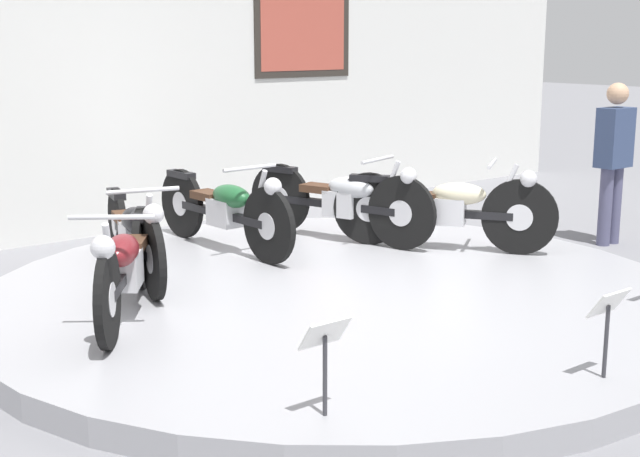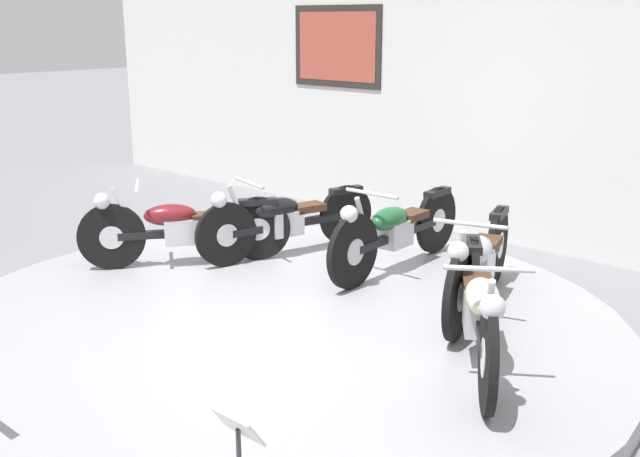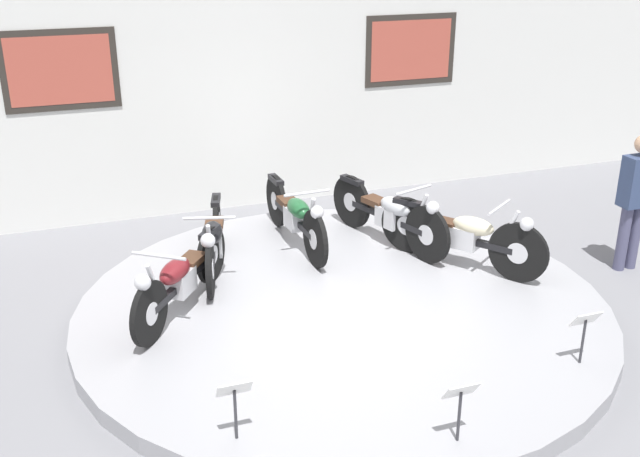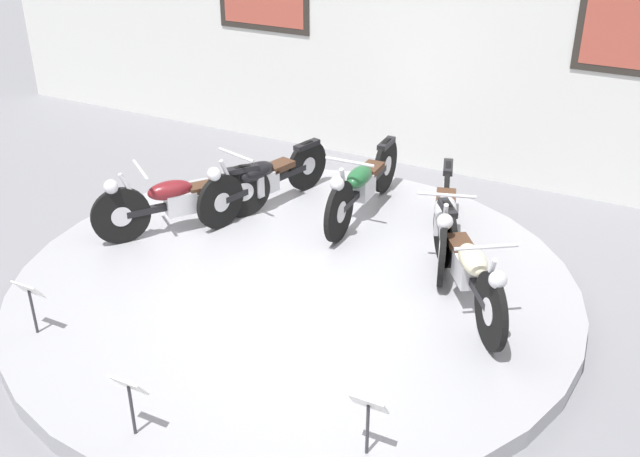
{
  "view_description": "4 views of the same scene",
  "coord_description": "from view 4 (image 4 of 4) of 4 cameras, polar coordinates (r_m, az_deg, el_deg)",
  "views": [
    {
      "loc": [
        -4.19,
        -5.03,
        2.04
      ],
      "look_at": [
        0.02,
        0.22,
        0.59
      ],
      "focal_mm": 50.0,
      "sensor_mm": 36.0,
      "label": 1
    },
    {
      "loc": [
        3.85,
        -3.78,
        2.4
      ],
      "look_at": [
        0.21,
        0.29,
        0.87
      ],
      "focal_mm": 42.0,
      "sensor_mm": 36.0,
      "label": 2
    },
    {
      "loc": [
        -2.51,
        -6.31,
        3.74
      ],
      "look_at": [
        -0.19,
        0.16,
        0.95
      ],
      "focal_mm": 42.0,
      "sensor_mm": 36.0,
      "label": 3
    },
    {
      "loc": [
        3.02,
        -5.33,
        3.95
      ],
      "look_at": [
        0.13,
        0.29,
        0.62
      ],
      "focal_mm": 42.0,
      "sensor_mm": 36.0,
      "label": 4
    }
  ],
  "objects": [
    {
      "name": "back_wall",
      "position": [
        9.68,
        8.73,
        15.16
      ],
      "size": [
        14.0,
        0.22,
        3.77
      ],
      "color": "silver",
      "rests_on": "ground_plane"
    },
    {
      "name": "info_placard_front_left",
      "position": [
        6.72,
        -21.23,
        -4.83
      ],
      "size": [
        0.26,
        0.11,
        0.51
      ],
      "color": "#333338",
      "rests_on": "display_platform"
    },
    {
      "name": "motorcycle_silver",
      "position": [
        7.61,
        9.48,
        1.02
      ],
      "size": [
        0.71,
        1.94,
        0.81
      ],
      "color": "black",
      "rests_on": "display_platform"
    },
    {
      "name": "motorcycle_cream",
      "position": [
        6.77,
        11.21,
        -2.78
      ],
      "size": [
        1.19,
        1.69,
        0.81
      ],
      "color": "black",
      "rests_on": "display_platform"
    },
    {
      "name": "motorcycle_black",
      "position": [
        8.42,
        -4.36,
        3.85
      ],
      "size": [
        0.66,
        1.9,
        0.78
      ],
      "color": "black",
      "rests_on": "display_platform"
    },
    {
      "name": "motorcycle_green",
      "position": [
        8.24,
        3.26,
        3.48
      ],
      "size": [
        0.54,
        2.0,
        0.8
      ],
      "color": "black",
      "rests_on": "display_platform"
    },
    {
      "name": "ground_plane",
      "position": [
        7.29,
        -1.92,
        -5.03
      ],
      "size": [
        60.0,
        60.0,
        0.0
      ],
      "primitive_type": "plane",
      "color": "slate"
    },
    {
      "name": "info_placard_front_right",
      "position": [
        5.15,
        3.69,
        -13.75
      ],
      "size": [
        0.26,
        0.11,
        0.51
      ],
      "color": "#333338",
      "rests_on": "display_platform"
    },
    {
      "name": "display_platform",
      "position": [
        7.24,
        -1.93,
        -4.47
      ],
      "size": [
        5.39,
        5.39,
        0.17
      ],
      "primitive_type": "cylinder",
      "color": "#99999E",
      "rests_on": "ground_plane"
    },
    {
      "name": "motorcycle_maroon",
      "position": [
        8.06,
        -10.63,
        2.3
      ],
      "size": [
        1.21,
        1.62,
        0.78
      ],
      "color": "black",
      "rests_on": "display_platform"
    },
    {
      "name": "info_placard_front_centre",
      "position": [
        5.44,
        -14.32,
        -12.03
      ],
      "size": [
        0.26,
        0.11,
        0.51
      ],
      "color": "#333338",
      "rests_on": "display_platform"
    }
  ]
}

